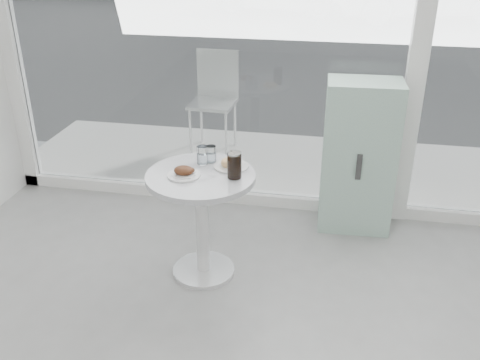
% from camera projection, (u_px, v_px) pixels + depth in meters
% --- Properties ---
extents(room_shell, '(6.00, 6.00, 6.00)m').
position_uv_depth(room_shell, '(69.00, 208.00, 0.71)').
color(room_shell, white).
rests_on(room_shell, ground).
extents(storefront, '(5.00, 0.14, 3.00)m').
position_uv_depth(storefront, '(310.00, 3.00, 3.94)').
color(storefront, white).
rests_on(storefront, ground).
extents(main_table, '(0.72, 0.72, 0.77)m').
position_uv_depth(main_table, '(202.00, 204.00, 3.57)').
color(main_table, white).
rests_on(main_table, ground).
extents(patio_deck, '(5.60, 1.60, 0.05)m').
position_uv_depth(patio_deck, '(298.00, 166.00, 5.39)').
color(patio_deck, white).
rests_on(patio_deck, ground).
extents(street, '(40.00, 24.00, 0.00)m').
position_uv_depth(street, '(335.00, 4.00, 16.18)').
color(street, '#3D3D3D').
rests_on(street, ground).
extents(mint_cabinet, '(0.57, 0.40, 1.20)m').
position_uv_depth(mint_cabinet, '(359.00, 157.00, 4.15)').
color(mint_cabinet, '#8BB1A1').
rests_on(mint_cabinet, ground).
extents(patio_chair, '(0.46, 0.46, 1.03)m').
position_uv_depth(patio_chair, '(215.00, 95.00, 5.53)').
color(patio_chair, white).
rests_on(patio_chair, patio_deck).
extents(plate_fritter, '(0.22, 0.22, 0.07)m').
position_uv_depth(plate_fritter, '(184.00, 172.00, 3.44)').
color(plate_fritter, silver).
rests_on(plate_fritter, main_table).
extents(plate_donut, '(0.24, 0.24, 0.06)m').
position_uv_depth(plate_donut, '(231.00, 164.00, 3.56)').
color(plate_donut, silver).
rests_on(plate_donut, main_table).
extents(water_tumbler_a, '(0.08, 0.08, 0.12)m').
position_uv_depth(water_tumbler_a, '(202.00, 156.00, 3.60)').
color(water_tumbler_a, white).
rests_on(water_tumbler_a, main_table).
extents(water_tumbler_b, '(0.07, 0.07, 0.11)m').
position_uv_depth(water_tumbler_b, '(211.00, 155.00, 3.63)').
color(water_tumbler_b, white).
rests_on(water_tumbler_b, main_table).
extents(cola_glass, '(0.09, 0.09, 0.17)m').
position_uv_depth(cola_glass, '(234.00, 166.00, 3.39)').
color(cola_glass, white).
rests_on(cola_glass, main_table).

